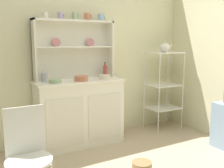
% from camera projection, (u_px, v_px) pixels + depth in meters
% --- Properties ---
extents(wall_back, '(3.84, 0.05, 2.50)m').
position_uv_depth(wall_back, '(84.00, 49.00, 3.53)').
color(wall_back, beige).
rests_on(wall_back, ground).
extents(hutch_cabinet, '(1.15, 0.45, 0.87)m').
position_uv_depth(hutch_cabinet, '(80.00, 112.00, 3.35)').
color(hutch_cabinet, white).
rests_on(hutch_cabinet, ground).
extents(hutch_shelf_unit, '(1.07, 0.18, 0.77)m').
position_uv_depth(hutch_shelf_unit, '(74.00, 45.00, 3.35)').
color(hutch_shelf_unit, silver).
rests_on(hutch_shelf_unit, hutch_cabinet).
extents(bakers_rack, '(0.48, 0.38, 1.20)m').
position_uv_depth(bakers_rack, '(164.00, 81.00, 3.90)').
color(bakers_rack, silver).
rests_on(bakers_rack, ground).
extents(wire_chair, '(0.36, 0.36, 0.85)m').
position_uv_depth(wire_chair, '(27.00, 150.00, 2.00)').
color(wire_chair, white).
rests_on(wire_chair, ground).
extents(floor_basket, '(0.20, 0.20, 0.14)m').
position_uv_depth(floor_basket, '(142.00, 168.00, 2.62)').
color(floor_basket, '#93754C').
rests_on(floor_basket, ground).
extents(cup_cream_0, '(0.09, 0.07, 0.08)m').
position_uv_depth(cup_cream_0, '(45.00, 15.00, 3.08)').
color(cup_cream_0, silver).
rests_on(cup_cream_0, hutch_shelf_unit).
extents(cup_lilac_1, '(0.08, 0.07, 0.08)m').
position_uv_depth(cup_lilac_1, '(60.00, 16.00, 3.17)').
color(cup_lilac_1, '#B79ECC').
rests_on(cup_lilac_1, hutch_shelf_unit).
extents(cup_sage_2, '(0.08, 0.07, 0.09)m').
position_uv_depth(cup_sage_2, '(75.00, 16.00, 3.26)').
color(cup_sage_2, '#9EB78E').
rests_on(cup_sage_2, hutch_shelf_unit).
extents(cup_terracotta_3, '(0.09, 0.08, 0.09)m').
position_uv_depth(cup_terracotta_3, '(88.00, 17.00, 3.34)').
color(cup_terracotta_3, '#C67556').
rests_on(cup_terracotta_3, hutch_shelf_unit).
extents(cup_sky_4, '(0.10, 0.08, 0.09)m').
position_uv_depth(cup_sky_4, '(101.00, 18.00, 3.44)').
color(cup_sky_4, '#8EB2D1').
rests_on(cup_sky_4, hutch_shelf_unit).
extents(bowl_mixing_large, '(0.15, 0.15, 0.05)m').
position_uv_depth(bowl_mixing_large, '(55.00, 81.00, 3.06)').
color(bowl_mixing_large, '#9EB78E').
rests_on(bowl_mixing_large, hutch_cabinet).
extents(bowl_floral_medium, '(0.17, 0.17, 0.06)m').
position_uv_depth(bowl_floral_medium, '(81.00, 78.00, 3.21)').
color(bowl_floral_medium, '#C67556').
rests_on(bowl_floral_medium, hutch_cabinet).
extents(bowl_cream_small, '(0.15, 0.15, 0.05)m').
position_uv_depth(bowl_cream_small, '(105.00, 77.00, 3.37)').
color(bowl_cream_small, silver).
rests_on(bowl_cream_small, hutch_cabinet).
extents(jam_bottle, '(0.05, 0.05, 0.21)m').
position_uv_depth(jam_bottle, '(105.00, 71.00, 3.54)').
color(jam_bottle, '#B74C47').
rests_on(jam_bottle, hutch_cabinet).
extents(utensil_jar, '(0.08, 0.08, 0.24)m').
position_uv_depth(utensil_jar, '(44.00, 77.00, 3.14)').
color(utensil_jar, '#B2B7C6').
rests_on(utensil_jar, hutch_cabinet).
extents(porcelain_teapot, '(0.23, 0.14, 0.17)m').
position_uv_depth(porcelain_teapot, '(165.00, 47.00, 3.82)').
color(porcelain_teapot, white).
rests_on(porcelain_teapot, bakers_rack).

